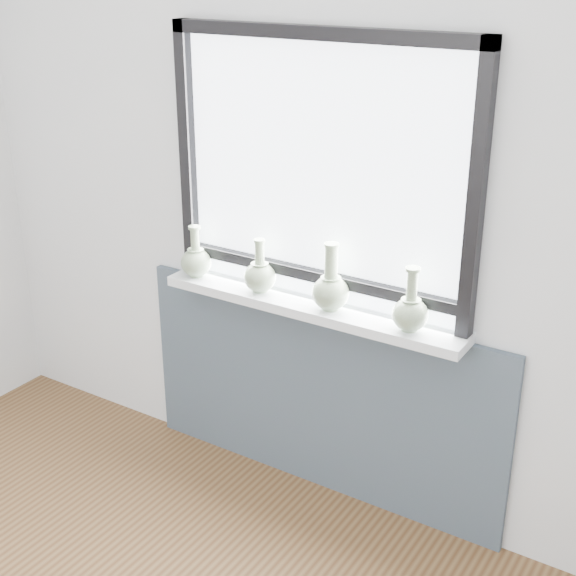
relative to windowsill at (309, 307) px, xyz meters
The scene contains 8 objects.
back_wall 0.43m from the windowsill, 90.00° to the left, with size 3.60×0.02×2.60m, color silver.
apron_panel 0.46m from the windowsill, 90.00° to the left, with size 1.70×0.03×0.86m, color #3F4A59.
windowsill is the anchor object (origin of this frame).
window 0.56m from the windowsill, 90.00° to the left, with size 1.30×0.06×1.05m.
vase_a 0.57m from the windowsill, behind, with size 0.13×0.13×0.22m.
vase_b 0.25m from the windowsill, behind, with size 0.13×0.13×0.23m.
vase_c 0.14m from the windowsill, ahead, with size 0.15×0.15×0.27m.
vase_d 0.45m from the windowsill, ahead, with size 0.13×0.13×0.25m.
Camera 1 is at (1.49, -0.80, 2.19)m, focal length 50.00 mm.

